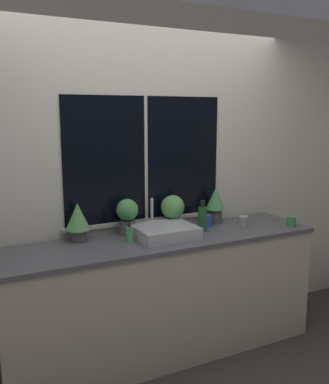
# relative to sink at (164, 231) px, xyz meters

# --- Properties ---
(ground_plane) EXTENTS (14.00, 14.00, 0.00)m
(ground_plane) POSITION_rel_sink_xyz_m (-0.02, -0.30, -0.98)
(ground_plane) COLOR #38332D
(wall_back) EXTENTS (8.00, 0.09, 2.70)m
(wall_back) POSITION_rel_sink_xyz_m (-0.02, 0.34, 0.37)
(wall_back) COLOR beige
(wall_back) RESTS_ON ground_plane
(wall_right) EXTENTS (0.06, 7.00, 2.70)m
(wall_right) POSITION_rel_sink_xyz_m (2.16, 1.20, 0.37)
(wall_right) COLOR beige
(wall_right) RESTS_ON ground_plane
(counter) EXTENTS (2.45, 0.59, 0.93)m
(counter) POSITION_rel_sink_xyz_m (-0.02, -0.02, -0.51)
(counter) COLOR #B2A893
(counter) RESTS_ON ground_plane
(sink) EXTENTS (0.44, 0.44, 0.26)m
(sink) POSITION_rel_sink_xyz_m (0.00, 0.00, 0.00)
(sink) COLOR #ADADB2
(sink) RESTS_ON counter
(potted_plant_far_left) EXTENTS (0.18, 0.18, 0.28)m
(potted_plant_far_left) POSITION_rel_sink_xyz_m (-0.60, 0.20, 0.12)
(potted_plant_far_left) COLOR #4C4C51
(potted_plant_far_left) RESTS_ON counter
(potted_plant_center_left) EXTENTS (0.17, 0.17, 0.28)m
(potted_plant_center_left) POSITION_rel_sink_xyz_m (-0.22, 0.20, 0.11)
(potted_plant_center_left) COLOR #4C4C51
(potted_plant_center_left) RESTS_ON counter
(potted_plant_center_right) EXTENTS (0.19, 0.19, 0.27)m
(potted_plant_center_right) POSITION_rel_sink_xyz_m (0.17, 0.20, 0.11)
(potted_plant_center_right) COLOR #4C4C51
(potted_plant_center_right) RESTS_ON counter
(potted_plant_far_right) EXTENTS (0.17, 0.17, 0.30)m
(potted_plant_far_right) POSITION_rel_sink_xyz_m (0.58, 0.20, 0.13)
(potted_plant_far_right) COLOR #4C4C51
(potted_plant_far_right) RESTS_ON counter
(soap_bottle) EXTENTS (0.05, 0.05, 0.14)m
(soap_bottle) POSITION_rel_sink_xyz_m (-0.28, 0.01, 0.01)
(soap_bottle) COLOR #519E5B
(soap_bottle) RESTS_ON counter
(bottle_tall) EXTENTS (0.07, 0.07, 0.25)m
(bottle_tall) POSITION_rel_sink_xyz_m (0.34, 0.02, 0.06)
(bottle_tall) COLOR #235128
(bottle_tall) RESTS_ON counter
(mug_grey) EXTENTS (0.08, 0.08, 0.08)m
(mug_grey) POSITION_rel_sink_xyz_m (0.72, -0.01, -0.00)
(mug_grey) COLOR gray
(mug_grey) RESTS_ON counter
(mug_blue) EXTENTS (0.08, 0.08, 0.09)m
(mug_blue) POSITION_rel_sink_xyz_m (0.45, 0.13, 0.00)
(mug_blue) COLOR #3351AD
(mug_blue) RESTS_ON counter
(mug_green) EXTENTS (0.07, 0.07, 0.08)m
(mug_green) POSITION_rel_sink_xyz_m (1.08, -0.18, -0.00)
(mug_green) COLOR #38844C
(mug_green) RESTS_ON counter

